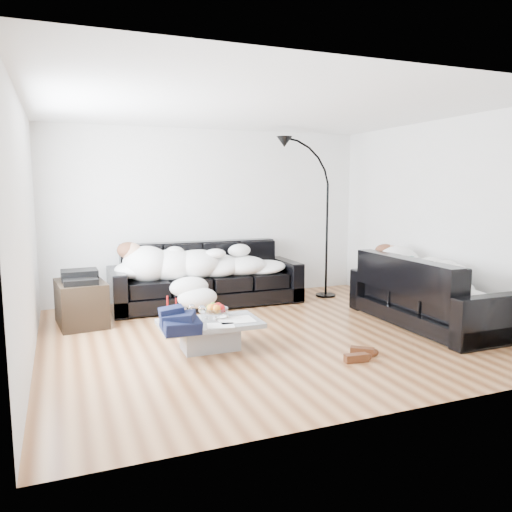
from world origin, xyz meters
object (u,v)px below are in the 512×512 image
object	(u,v)px
wine_glass_b	(184,315)
av_cabinet	(81,303)
sofa_right	(427,291)
wine_glass_a	(192,313)
shoes	(359,354)
stereo	(80,276)
fruit_bowl	(216,310)
sofa_back	(207,274)
coffee_table	(210,335)
sleeper_back	(207,261)
floor_lamp	(327,228)
candle_left	(168,308)
sleeper_right	(428,274)
wine_glass_c	(202,314)
candle_right	(176,309)

from	to	relation	value
wine_glass_b	av_cabinet	distance (m)	1.78
sofa_right	wine_glass_a	distance (m)	3.01
shoes	stereo	xyz separation A→B (m)	(-2.56, 2.37, 0.57)
fruit_bowl	sofa_back	bearing A→B (deg)	77.23
sofa_back	coffee_table	size ratio (longest dim) A/B	2.58
wine_glass_a	wine_glass_b	xyz separation A→B (m)	(-0.10, -0.05, -0.00)
sleeper_back	shoes	world-z (taller)	sleeper_back
sofa_right	floor_lamp	bearing A→B (deg)	11.13
wine_glass_b	shoes	bearing A→B (deg)	-28.81
coffee_table	sofa_back	bearing A→B (deg)	75.05
candle_left	stereo	xyz separation A→B (m)	(-0.83, 1.31, 0.18)
shoes	floor_lamp	distance (m)	3.10
sleeper_right	shoes	xyz separation A→B (m)	(-1.50, -0.79, -0.60)
coffee_table	sleeper_right	bearing A→B (deg)	-1.05
sleeper_right	wine_glass_c	bearing A→B (deg)	89.19
candle_left	sofa_right	bearing A→B (deg)	-4.86
candle_left	stereo	world-z (taller)	stereo
shoes	coffee_table	bearing A→B (deg)	165.38
sleeper_right	wine_glass_c	xyz separation A→B (m)	(-2.91, 0.04, -0.24)
sleeper_right	coffee_table	distance (m)	2.87
sleeper_back	candle_left	world-z (taller)	sleeper_back
candle_left	wine_glass_a	bearing A→B (deg)	-30.81
wine_glass_c	wine_glass_a	bearing A→B (deg)	132.62
fruit_bowl	candle_left	distance (m)	0.53
sofa_right	shoes	world-z (taller)	sofa_right
coffee_table	fruit_bowl	bearing A→B (deg)	50.77
sleeper_back	wine_glass_a	world-z (taller)	sleeper_back
av_cabinet	stereo	distance (m)	0.34
sofa_back	sleeper_back	xyz separation A→B (m)	(0.00, -0.05, 0.20)
sleeper_back	wine_glass_a	distance (m)	2.01
candle_left	wine_glass_b	bearing A→B (deg)	-54.60
sofa_back	coffee_table	world-z (taller)	sofa_back
sleeper_right	av_cabinet	xyz separation A→B (m)	(-4.06, 1.59, -0.37)
sleeper_back	fruit_bowl	distance (m)	1.88
fruit_bowl	candle_right	bearing A→B (deg)	168.28
shoes	wine_glass_b	bearing A→B (deg)	168.94
sofa_back	wine_glass_b	bearing A→B (deg)	-112.42
sofa_right	wine_glass_c	bearing A→B (deg)	89.19
sofa_back	fruit_bowl	distance (m)	1.91
wine_glass_a	shoes	distance (m)	1.80
fruit_bowl	wine_glass_a	world-z (taller)	wine_glass_a
sleeper_back	stereo	distance (m)	1.82
candle_right	av_cabinet	distance (m)	1.61
stereo	floor_lamp	size ratio (longest dim) A/B	0.20
candle_right	shoes	size ratio (longest dim) A/B	0.55
wine_glass_c	av_cabinet	size ratio (longest dim) A/B	0.23
av_cabinet	floor_lamp	world-z (taller)	floor_lamp
wine_glass_a	stereo	size ratio (longest dim) A/B	0.40
sleeper_back	wine_glass_c	world-z (taller)	sleeper_back
coffee_table	fruit_bowl	size ratio (longest dim) A/B	3.97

